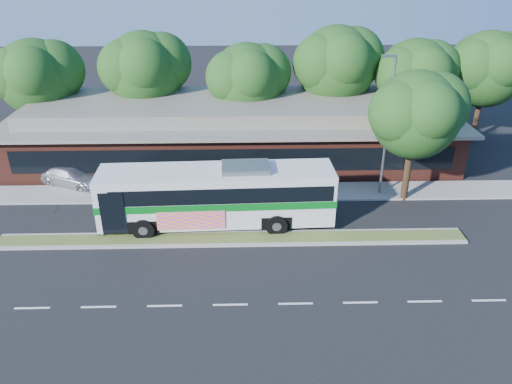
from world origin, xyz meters
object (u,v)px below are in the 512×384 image
sedan (72,176)px  sidewalk_tree (422,112)px  lamp_post (387,123)px  transit_bus (218,192)px

sedan → sidewalk_tree: sidewalk_tree is taller
lamp_post → sedan: bearing=174.5°
lamp_post → transit_bus: (-10.37, -3.60, -2.81)m
lamp_post → sidewalk_tree: (1.82, -0.57, 0.88)m
transit_bus → sedan: (-10.23, 5.57, -1.42)m
transit_bus → sedan: bearing=149.5°
lamp_post → sedan: 21.12m
lamp_post → sedan: size_ratio=1.96×
lamp_post → transit_bus: bearing=-160.9°
lamp_post → sidewalk_tree: lamp_post is taller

